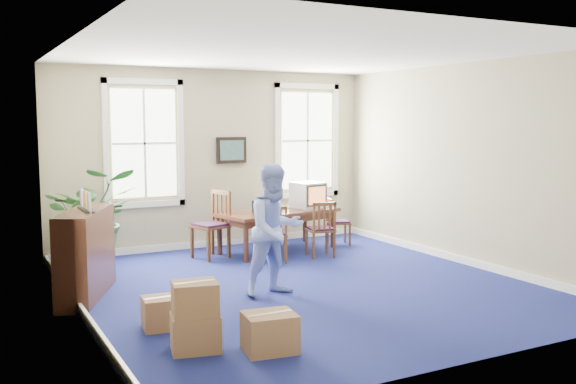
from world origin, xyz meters
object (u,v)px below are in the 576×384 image
crt_tv (308,195)px  man (276,230)px  credenza (86,252)px  cardboard_boxes (209,310)px  conference_table (278,231)px  chair_near_left (274,233)px  potted_plant (93,217)px

crt_tv → man: 3.21m
crt_tv → credenza: (-4.16, -1.48, -0.37)m
credenza → cardboard_boxes: 2.61m
conference_table → man: man is taller
conference_table → crt_tv: (0.63, 0.05, 0.59)m
credenza → cardboard_boxes: size_ratio=1.16×
chair_near_left → potted_plant: 2.86m
chair_near_left → crt_tv: bearing=-120.1°
chair_near_left → cardboard_boxes: bearing=77.7°
potted_plant → chair_near_left: bearing=-19.9°
conference_table → crt_tv: crt_tv is taller
crt_tv → potted_plant: potted_plant is taller
potted_plant → crt_tv: bearing=-2.9°
chair_near_left → potted_plant: (-2.68, 0.97, 0.32)m
potted_plant → man: bearing=-56.7°
cardboard_boxes → conference_table: bearing=54.7°
cardboard_boxes → crt_tv: bearing=49.4°
crt_tv → chair_near_left: size_ratio=0.59×
credenza → chair_near_left: bearing=37.6°
conference_table → potted_plant: bearing=163.9°
conference_table → man: (-1.31, -2.51, 0.50)m
conference_table → cardboard_boxes: bearing=-136.9°
conference_table → cardboard_boxes: 4.79m
chair_near_left → cardboard_boxes: size_ratio=0.73×
chair_near_left → credenza: bearing=36.6°
man → cardboard_boxes: 2.08m
man → credenza: 2.49m
crt_tv → cardboard_boxes: 5.25m
crt_tv → cardboard_boxes: bearing=-142.0°
man → potted_plant: (-1.81, 2.75, -0.08)m
man → cardboard_boxes: bearing=-143.4°
conference_table → chair_near_left: chair_near_left is taller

